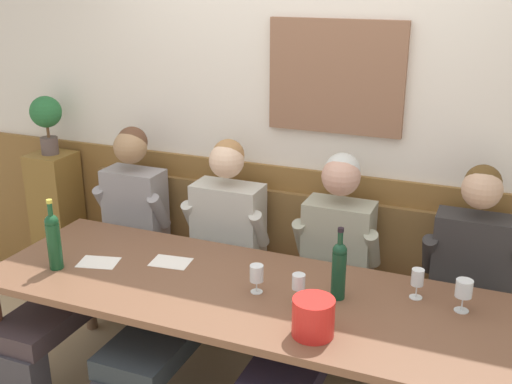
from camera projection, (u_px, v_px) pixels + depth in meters
The scene contains 19 objects.
room_wall_back at pixel (304, 117), 3.74m from camera, with size 6.80×0.12×2.80m.
wood_wainscot_panel at pixel (297, 250), 3.99m from camera, with size 6.80×0.03×1.09m, color brown.
wall_bench at pixel (285, 302), 3.89m from camera, with size 2.91×0.42×0.94m.
dining_table at pixel (237, 299), 3.12m from camera, with size 2.61×0.91×0.75m.
person_left_seat at pixel (104, 247), 3.82m from camera, with size 0.49×1.35×1.31m.
person_center_right_seat at pixel (202, 267), 3.58m from camera, with size 0.53×1.35×1.29m.
person_center_left_seat at pixel (319, 288), 3.33m from camera, with size 0.50×1.36×1.28m.
person_right_seat at pixel (463, 320), 3.05m from camera, with size 0.52×1.35×1.30m.
ice_bucket at pixel (313, 317), 2.67m from camera, with size 0.19×0.19×0.17m, color red.
wine_bottle_amber_mid at pixel (339, 268), 2.95m from camera, with size 0.07×0.07×0.37m.
wine_bottle_green_tall at pixel (54, 239), 3.25m from camera, with size 0.07×0.07×0.39m.
wine_glass_center_front at pixel (464, 290), 2.85m from camera, with size 0.08×0.08×0.16m.
wine_glass_left_end at pixel (417, 279), 2.97m from camera, with size 0.06×0.06×0.15m.
wine_glass_by_bottle at pixel (257, 275), 3.02m from camera, with size 0.07×0.07×0.14m.
wine_glass_near_bucket at pixel (299, 283), 2.92m from camera, with size 0.06×0.06×0.15m.
tasting_sheet_left_guest at pixel (171, 262), 3.37m from camera, with size 0.21×0.15×0.00m, color white.
tasting_sheet_right_guest at pixel (99, 262), 3.37m from camera, with size 0.21×0.15×0.00m, color white.
corner_pedestal at pixel (59, 223), 4.47m from camera, with size 0.28×0.28×1.04m, color olive.
potted_plant at pixel (46, 117), 4.21m from camera, with size 0.21×0.21×0.40m.
Camera 1 is at (1.14, -2.42, 2.23)m, focal length 43.60 mm.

